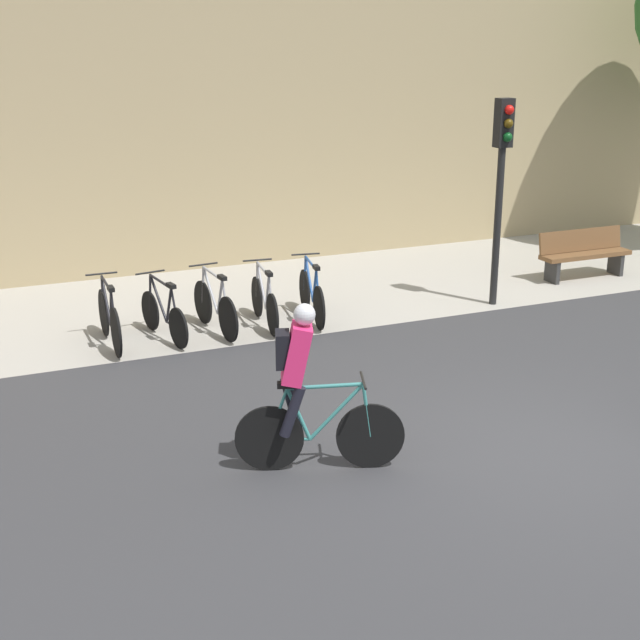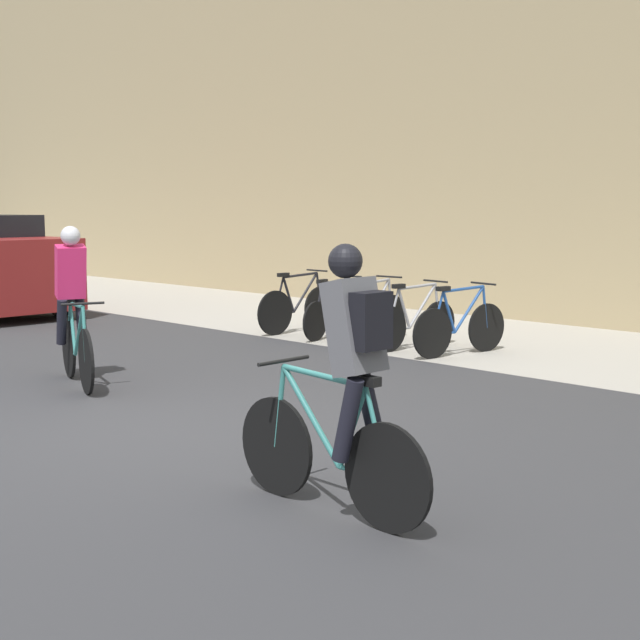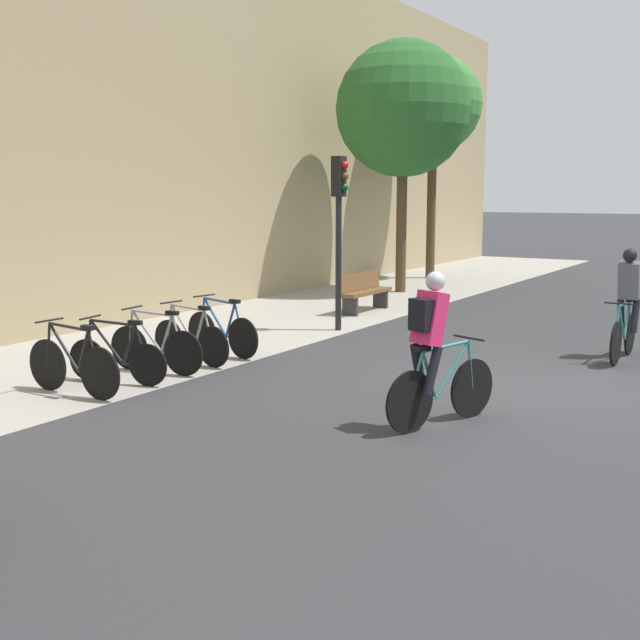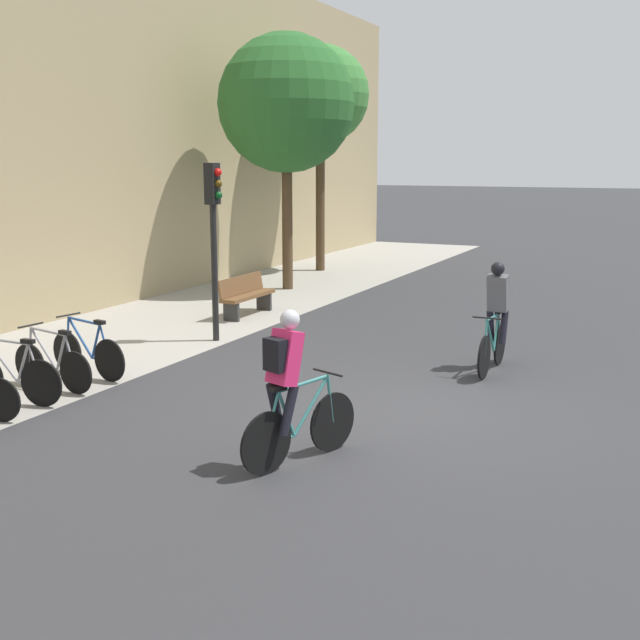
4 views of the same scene
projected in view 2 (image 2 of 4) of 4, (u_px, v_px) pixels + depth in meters
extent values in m
plane|color=#333335|center=(164.00, 430.00, 8.08)|extent=(200.00, 200.00, 0.00)
cube|color=#A39E93|center=(549.00, 346.00, 12.86)|extent=(44.00, 4.50, 0.01)
cylinder|color=black|center=(86.00, 362.00, 9.58)|extent=(0.68, 0.28, 0.71)
cylinder|color=black|center=(69.00, 348.00, 10.51)|extent=(0.68, 0.28, 0.71)
cylinder|color=teal|center=(79.00, 332.00, 9.86)|extent=(0.55, 0.23, 0.62)
cylinder|color=teal|center=(73.00, 329.00, 10.21)|extent=(0.26, 0.13, 0.58)
cylinder|color=teal|center=(76.00, 305.00, 9.92)|extent=(0.74, 0.30, 0.07)
cylinder|color=teal|center=(72.00, 351.00, 10.32)|extent=(0.40, 0.17, 0.05)
cylinder|color=teal|center=(69.00, 326.00, 10.39)|extent=(0.22, 0.10, 0.56)
cylinder|color=teal|center=(85.00, 334.00, 9.58)|extent=(0.12, 0.07, 0.59)
cylinder|color=black|center=(83.00, 304.00, 9.57)|extent=(0.18, 0.44, 0.03)
cube|color=black|center=(70.00, 300.00, 10.27)|extent=(0.22, 0.14, 0.06)
cube|color=#E52866|center=(70.00, 272.00, 10.13)|extent=(0.41, 0.41, 0.63)
sphere|color=silver|center=(70.00, 236.00, 10.01)|extent=(0.28, 0.28, 0.22)
cylinder|color=black|center=(62.00, 322.00, 10.21)|extent=(0.30, 0.20, 0.56)
cylinder|color=black|center=(81.00, 321.00, 10.30)|extent=(0.26, 0.19, 0.56)
cube|color=black|center=(68.00, 267.00, 10.25)|extent=(0.22, 0.29, 0.36)
cylinder|color=black|center=(276.00, 446.00, 6.24)|extent=(0.70, 0.04, 0.70)
cylinder|color=black|center=(387.00, 478.00, 5.52)|extent=(0.70, 0.04, 0.70)
cylinder|color=teal|center=(311.00, 415.00, 5.96)|extent=(0.57, 0.05, 0.62)
cylinder|color=teal|center=(352.00, 428.00, 5.69)|extent=(0.26, 0.04, 0.58)
cylinder|color=teal|center=(323.00, 376.00, 5.84)|extent=(0.76, 0.05, 0.07)
cylinder|color=teal|center=(363.00, 472.00, 5.66)|extent=(0.41, 0.04, 0.05)
cylinder|color=teal|center=(376.00, 432.00, 5.55)|extent=(0.22, 0.04, 0.56)
cylinder|color=teal|center=(280.00, 407.00, 6.18)|extent=(0.12, 0.04, 0.59)
cylinder|color=black|center=(284.00, 361.00, 6.11)|extent=(0.03, 0.46, 0.03)
cube|color=black|center=(366.00, 380.00, 5.57)|extent=(0.20, 0.08, 0.06)
cube|color=#5B5B60|center=(354.00, 327.00, 5.60)|extent=(0.32, 0.32, 0.63)
sphere|color=black|center=(345.00, 261.00, 5.61)|extent=(0.22, 0.22, 0.22)
cylinder|color=black|center=(371.00, 414.00, 5.72)|extent=(0.28, 0.11, 0.56)
cylinder|color=black|center=(348.00, 420.00, 5.56)|extent=(0.24, 0.11, 0.56)
cube|color=black|center=(371.00, 321.00, 5.50)|extent=(0.14, 0.26, 0.36)
cylinder|color=black|center=(320.00, 308.00, 14.62)|extent=(0.04, 0.71, 0.71)
cylinder|color=black|center=(275.00, 313.00, 13.91)|extent=(0.04, 0.71, 0.71)
cylinder|color=black|center=(305.00, 292.00, 14.34)|extent=(0.04, 0.55, 0.62)
cylinder|color=black|center=(289.00, 295.00, 14.08)|extent=(0.04, 0.26, 0.58)
cylinder|color=black|center=(300.00, 275.00, 14.23)|extent=(0.05, 0.75, 0.07)
cylinder|color=black|center=(284.00, 313.00, 14.06)|extent=(0.04, 0.40, 0.05)
cylinder|color=black|center=(279.00, 295.00, 13.94)|extent=(0.03, 0.21, 0.56)
cylinder|color=black|center=(319.00, 290.00, 14.56)|extent=(0.04, 0.12, 0.58)
cylinder|color=black|center=(317.00, 270.00, 14.48)|extent=(0.46, 0.03, 0.03)
cube|color=black|center=(283.00, 275.00, 13.97)|extent=(0.08, 0.20, 0.06)
cylinder|color=black|center=(352.00, 315.00, 14.14)|extent=(0.14, 0.60, 0.60)
cylinder|color=black|center=(315.00, 321.00, 13.31)|extent=(0.14, 0.60, 0.60)
cylinder|color=black|center=(340.00, 299.00, 13.82)|extent=(0.14, 0.56, 0.62)
cylinder|color=black|center=(326.00, 302.00, 13.52)|extent=(0.08, 0.26, 0.58)
cylinder|color=black|center=(336.00, 281.00, 13.69)|extent=(0.17, 0.75, 0.07)
cylinder|color=black|center=(323.00, 321.00, 13.48)|extent=(0.10, 0.41, 0.05)
cylinder|color=black|center=(319.00, 303.00, 13.35)|extent=(0.07, 0.22, 0.56)
cylinder|color=black|center=(350.00, 297.00, 14.07)|extent=(0.06, 0.12, 0.58)
cylinder|color=black|center=(349.00, 276.00, 13.99)|extent=(0.46, 0.11, 0.03)
cube|color=black|center=(322.00, 281.00, 13.38)|extent=(0.11, 0.21, 0.06)
cylinder|color=black|center=(392.00, 317.00, 13.56)|extent=(0.10, 0.68, 0.68)
cylinder|color=black|center=(352.00, 324.00, 12.79)|extent=(0.10, 0.68, 0.68)
cylinder|color=#99999E|center=(379.00, 300.00, 13.26)|extent=(0.09, 0.55, 0.62)
cylinder|color=#99999E|center=(364.00, 303.00, 12.98)|extent=(0.06, 0.26, 0.58)
cylinder|color=#99999E|center=(375.00, 282.00, 13.14)|extent=(0.11, 0.74, 0.07)
cylinder|color=#99999E|center=(360.00, 323.00, 12.94)|extent=(0.07, 0.40, 0.05)
cylinder|color=#99999E|center=(356.00, 304.00, 12.82)|extent=(0.05, 0.21, 0.56)
cylinder|color=#99999E|center=(390.00, 298.00, 13.49)|extent=(0.05, 0.12, 0.58)
cylinder|color=black|center=(389.00, 277.00, 13.42)|extent=(0.46, 0.07, 0.03)
cube|color=black|center=(360.00, 282.00, 12.85)|extent=(0.10, 0.21, 0.06)
cylinder|color=black|center=(439.00, 323.00, 12.94)|extent=(0.10, 0.65, 0.65)
cylinder|color=black|center=(389.00, 329.00, 12.31)|extent=(0.10, 0.65, 0.65)
cylinder|color=#99999E|center=(423.00, 306.00, 12.69)|extent=(0.10, 0.55, 0.62)
cylinder|color=#99999E|center=(404.00, 309.00, 12.46)|extent=(0.07, 0.26, 0.58)
cylinder|color=#99999E|center=(417.00, 286.00, 12.59)|extent=(0.12, 0.75, 0.07)
cylinder|color=#99999E|center=(399.00, 329.00, 12.44)|extent=(0.07, 0.40, 0.05)
cylinder|color=#99999E|center=(394.00, 309.00, 12.33)|extent=(0.05, 0.21, 0.56)
cylinder|color=#99999E|center=(437.00, 304.00, 12.88)|extent=(0.05, 0.12, 0.58)
cylinder|color=black|center=(436.00, 281.00, 12.81)|extent=(0.46, 0.08, 0.03)
cube|color=black|center=(399.00, 286.00, 12.35)|extent=(0.10, 0.21, 0.06)
cylinder|color=black|center=(486.00, 328.00, 12.37)|extent=(0.15, 0.67, 0.68)
cylinder|color=black|center=(432.00, 334.00, 11.78)|extent=(0.15, 0.67, 0.68)
cylinder|color=#1E478C|center=(469.00, 309.00, 12.14)|extent=(0.13, 0.56, 0.62)
cylinder|color=#1E478C|center=(449.00, 312.00, 11.92)|extent=(0.08, 0.26, 0.58)
cylinder|color=#1E478C|center=(464.00, 289.00, 12.04)|extent=(0.17, 0.75, 0.07)
cylinder|color=#1E478C|center=(444.00, 333.00, 11.90)|extent=(0.10, 0.41, 0.05)
cylinder|color=#1E478C|center=(438.00, 313.00, 11.80)|extent=(0.07, 0.22, 0.56)
cylinder|color=#1E478C|center=(485.00, 307.00, 12.31)|extent=(0.06, 0.12, 0.59)
cylinder|color=black|center=(483.00, 283.00, 12.25)|extent=(0.46, 0.11, 0.03)
cube|color=black|center=(443.00, 289.00, 11.81)|extent=(0.11, 0.21, 0.06)
cylinder|color=black|center=(61.00, 299.00, 16.38)|extent=(0.62, 0.20, 0.62)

